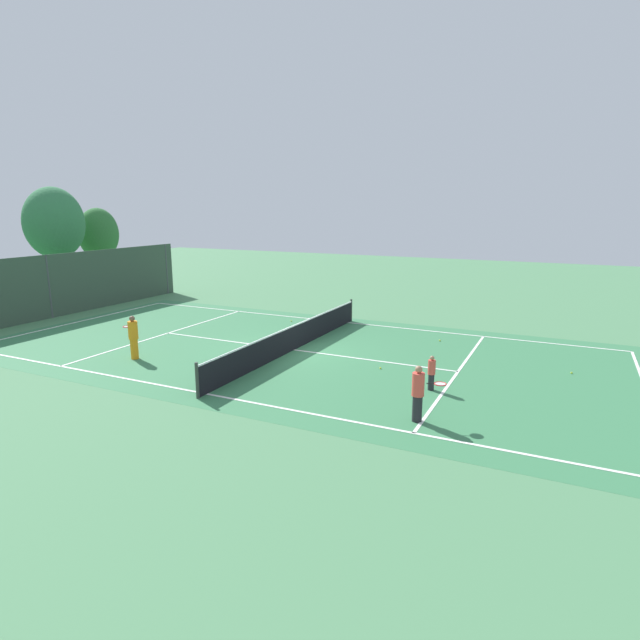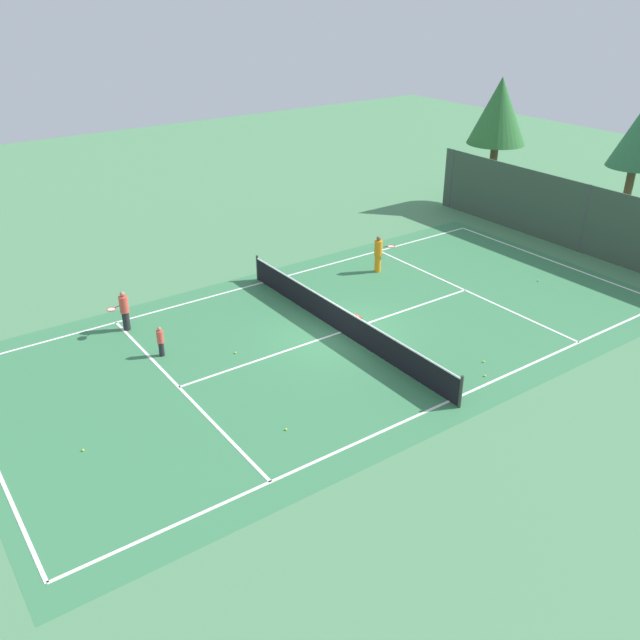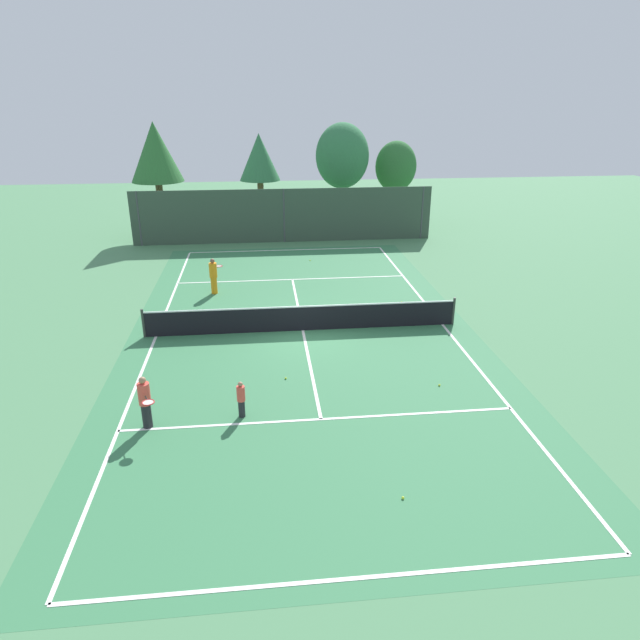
{
  "view_description": "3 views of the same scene",
  "coord_description": "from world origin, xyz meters",
  "px_view_note": "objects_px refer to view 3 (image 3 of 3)",
  "views": [
    {
      "loc": [
        -17.38,
        -9.55,
        5.52
      ],
      "look_at": [
        1.16,
        -0.58,
        1.04
      ],
      "focal_mm": 29.22,
      "sensor_mm": 36.0,
      "label": 1
    },
    {
      "loc": [
        17.29,
        -13.22,
        11.54
      ],
      "look_at": [
        0.32,
        -1.17,
        0.98
      ],
      "focal_mm": 38.02,
      "sensor_mm": 36.0,
      "label": 2
    },
    {
      "loc": [
        -1.49,
        -19.89,
        8.44
      ],
      "look_at": [
        0.54,
        -1.09,
        0.84
      ],
      "focal_mm": 31.76,
      "sensor_mm": 36.0,
      "label": 3
    }
  ],
  "objects_px": {
    "player_1": "(241,399)",
    "tennis_ball_0": "(420,307)",
    "player_0": "(214,276)",
    "tennis_ball_1": "(403,498)",
    "tennis_ball_2": "(439,385)",
    "player_2": "(145,402)",
    "ball_crate": "(298,319)",
    "tennis_ball_5": "(402,302)",
    "tennis_ball_4": "(310,260)",
    "tennis_ball_3": "(286,378)"
  },
  "relations": [
    {
      "from": "player_0",
      "to": "tennis_ball_1",
      "type": "xyz_separation_m",
      "value": [
        5.09,
        -14.65,
        -0.81
      ]
    },
    {
      "from": "tennis_ball_0",
      "to": "tennis_ball_5",
      "type": "height_order",
      "value": "same"
    },
    {
      "from": "player_2",
      "to": "tennis_ball_1",
      "type": "distance_m",
      "value": 7.2
    },
    {
      "from": "player_2",
      "to": "ball_crate",
      "type": "height_order",
      "value": "player_2"
    },
    {
      "from": "player_0",
      "to": "player_1",
      "type": "relative_size",
      "value": 1.49
    },
    {
      "from": "ball_crate",
      "to": "tennis_ball_3",
      "type": "relative_size",
      "value": 6.45
    },
    {
      "from": "ball_crate",
      "to": "tennis_ball_2",
      "type": "height_order",
      "value": "ball_crate"
    },
    {
      "from": "tennis_ball_0",
      "to": "tennis_ball_2",
      "type": "relative_size",
      "value": 1.0
    },
    {
      "from": "player_1",
      "to": "tennis_ball_4",
      "type": "bearing_deg",
      "value": 77.9
    },
    {
      "from": "player_1",
      "to": "tennis_ball_0",
      "type": "bearing_deg",
      "value": 47.31
    },
    {
      "from": "tennis_ball_1",
      "to": "tennis_ball_2",
      "type": "distance_m",
      "value": 5.57
    },
    {
      "from": "ball_crate",
      "to": "tennis_ball_5",
      "type": "bearing_deg",
      "value": 21.84
    },
    {
      "from": "tennis_ball_5",
      "to": "tennis_ball_1",
      "type": "bearing_deg",
      "value": -103.66
    },
    {
      "from": "ball_crate",
      "to": "tennis_ball_1",
      "type": "bearing_deg",
      "value": -81.5
    },
    {
      "from": "tennis_ball_3",
      "to": "ball_crate",
      "type": "bearing_deg",
      "value": 81.12
    },
    {
      "from": "ball_crate",
      "to": "tennis_ball_0",
      "type": "distance_m",
      "value": 5.42
    },
    {
      "from": "player_0",
      "to": "tennis_ball_0",
      "type": "relative_size",
      "value": 24.7
    },
    {
      "from": "tennis_ball_5",
      "to": "tennis_ball_0",
      "type": "bearing_deg",
      "value": -45.01
    },
    {
      "from": "player_2",
      "to": "tennis_ball_1",
      "type": "bearing_deg",
      "value": -30.42
    },
    {
      "from": "tennis_ball_0",
      "to": "tennis_ball_1",
      "type": "distance_m",
      "value": 12.41
    },
    {
      "from": "tennis_ball_1",
      "to": "player_2",
      "type": "bearing_deg",
      "value": 149.58
    },
    {
      "from": "tennis_ball_2",
      "to": "tennis_ball_3",
      "type": "bearing_deg",
      "value": 168.37
    },
    {
      "from": "player_0",
      "to": "tennis_ball_2",
      "type": "bearing_deg",
      "value": -52.09
    },
    {
      "from": "tennis_ball_3",
      "to": "tennis_ball_5",
      "type": "relative_size",
      "value": 1.0
    },
    {
      "from": "tennis_ball_2",
      "to": "tennis_ball_0",
      "type": "bearing_deg",
      "value": 79.35
    },
    {
      "from": "player_2",
      "to": "tennis_ball_1",
      "type": "xyz_separation_m",
      "value": [
        6.18,
        -3.63,
        -0.75
      ]
    },
    {
      "from": "tennis_ball_3",
      "to": "tennis_ball_4",
      "type": "bearing_deg",
      "value": 81.52
    },
    {
      "from": "tennis_ball_2",
      "to": "tennis_ball_3",
      "type": "relative_size",
      "value": 1.0
    },
    {
      "from": "tennis_ball_4",
      "to": "tennis_ball_1",
      "type": "bearing_deg",
      "value": -89.12
    },
    {
      "from": "tennis_ball_4",
      "to": "tennis_ball_5",
      "type": "relative_size",
      "value": 1.0
    },
    {
      "from": "tennis_ball_0",
      "to": "tennis_ball_4",
      "type": "distance_m",
      "value": 8.65
    },
    {
      "from": "tennis_ball_4",
      "to": "tennis_ball_5",
      "type": "height_order",
      "value": "same"
    },
    {
      "from": "tennis_ball_2",
      "to": "tennis_ball_5",
      "type": "distance_m",
      "value": 7.5
    },
    {
      "from": "player_0",
      "to": "tennis_ball_0",
      "type": "xyz_separation_m",
      "value": [
        8.78,
        -2.8,
        -0.81
      ]
    },
    {
      "from": "tennis_ball_3",
      "to": "tennis_ball_4",
      "type": "xyz_separation_m",
      "value": [
        2.02,
        13.52,
        0.0
      ]
    },
    {
      "from": "tennis_ball_2",
      "to": "tennis_ball_5",
      "type": "relative_size",
      "value": 1.0
    },
    {
      "from": "ball_crate",
      "to": "tennis_ball_3",
      "type": "distance_m",
      "value": 4.7
    },
    {
      "from": "ball_crate",
      "to": "tennis_ball_4",
      "type": "bearing_deg",
      "value": 81.73
    },
    {
      "from": "tennis_ball_1",
      "to": "tennis_ball_2",
      "type": "xyz_separation_m",
      "value": [
        2.4,
        5.03,
        0.0
      ]
    },
    {
      "from": "player_0",
      "to": "player_1",
      "type": "height_order",
      "value": "player_0"
    },
    {
      "from": "player_2",
      "to": "tennis_ball_1",
      "type": "relative_size",
      "value": 23.04
    },
    {
      "from": "player_2",
      "to": "player_0",
      "type": "bearing_deg",
      "value": 84.38
    },
    {
      "from": "player_2",
      "to": "tennis_ball_4",
      "type": "distance_m",
      "value": 16.97
    },
    {
      "from": "player_2",
      "to": "tennis_ball_2",
      "type": "xyz_separation_m",
      "value": [
        8.58,
        1.4,
        -0.75
      ]
    },
    {
      "from": "tennis_ball_5",
      "to": "player_0",
      "type": "bearing_deg",
      "value": 165.19
    },
    {
      "from": "ball_crate",
      "to": "player_1",
      "type": "bearing_deg",
      "value": -106.97
    },
    {
      "from": "player_0",
      "to": "player_2",
      "type": "xyz_separation_m",
      "value": [
        -1.09,
        -11.03,
        -0.06
      ]
    },
    {
      "from": "player_1",
      "to": "player_2",
      "type": "height_order",
      "value": "player_2"
    },
    {
      "from": "tennis_ball_3",
      "to": "tennis_ball_5",
      "type": "bearing_deg",
      "value": 50.52
    },
    {
      "from": "tennis_ball_5",
      "to": "tennis_ball_2",
      "type": "bearing_deg",
      "value": -94.86
    }
  ]
}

